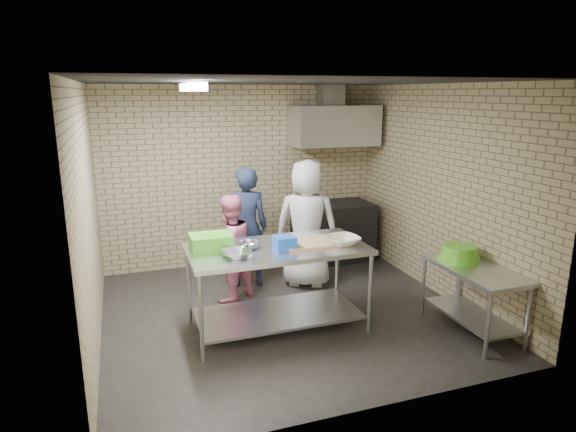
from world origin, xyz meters
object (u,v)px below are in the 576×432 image
object	(u,v)px
green_basin	(459,253)
green_crate	(211,242)
prep_table	(278,288)
woman_pink	(230,248)
woman_white	(307,224)
side_counter	(472,299)
bottle_red	(332,129)
blue_tub	(285,243)
man_navy	(246,227)
stove	(333,231)
bottle_green	(355,130)

from	to	relation	value
green_basin	green_crate	bearing A→B (deg)	167.26
prep_table	woman_pink	size ratio (longest dim) A/B	1.41
woman_white	woman_pink	bearing A→B (deg)	35.20
side_counter	woman_white	size ratio (longest dim) A/B	0.69
bottle_red	prep_table	bearing A→B (deg)	-125.66
woman_pink	blue_tub	bearing A→B (deg)	80.01
man_navy	blue_tub	bearing A→B (deg)	98.78
blue_tub	stove	bearing A→B (deg)	54.33
stove	side_counter	bearing A→B (deg)	-80.71
green_crate	man_navy	world-z (taller)	man_navy
bottle_green	green_basin	bearing A→B (deg)	-90.42
green_basin	woman_pink	distance (m)	2.74
bottle_red	bottle_green	world-z (taller)	bottle_red
green_crate	woman_pink	xyz separation A→B (m)	(0.38, 0.85, -0.37)
side_counter	woman_pink	size ratio (longest dim) A/B	0.88
bottle_green	man_navy	bearing A→B (deg)	-156.66
prep_table	woman_pink	distance (m)	1.04
bottle_green	woman_white	bearing A→B (deg)	-137.91
green_basin	man_navy	world-z (taller)	man_navy
green_basin	woman_white	bearing A→B (deg)	126.91
bottle_green	woman_white	size ratio (longest dim) A/B	0.09
green_basin	bottle_red	xyz separation A→B (m)	(-0.38, 2.74, 1.19)
bottle_red	woman_pink	distance (m)	2.68
man_navy	woman_white	bearing A→B (deg)	169.10
green_crate	woman_pink	world-z (taller)	woman_pink
green_crate	woman_white	world-z (taller)	woman_white
side_counter	stove	bearing A→B (deg)	99.29
stove	woman_pink	xyz separation A→B (m)	(-1.89, -1.04, 0.23)
blue_tub	woman_pink	distance (m)	1.18
bottle_red	man_navy	bearing A→B (deg)	-151.71
man_navy	green_crate	bearing A→B (deg)	67.82
prep_table	stove	distance (m)	2.55
man_navy	woman_pink	xyz separation A→B (m)	(-0.32, -0.41, -0.14)
bottle_green	woman_white	distance (m)	2.02
side_counter	man_navy	world-z (taller)	man_navy
prep_table	green_basin	bearing A→B (deg)	-13.78
prep_table	bottle_green	world-z (taller)	bottle_green
blue_tub	green_basin	xyz separation A→B (m)	(1.95, -0.39, -0.20)
green_crate	bottle_green	size ratio (longest dim) A/B	2.86
prep_table	woman_white	world-z (taller)	woman_white
green_basin	stove	bearing A→B (deg)	99.76
bottle_red	bottle_green	size ratio (longest dim) A/B	1.20
stove	man_navy	bearing A→B (deg)	-158.09
side_counter	prep_table	bearing A→B (deg)	159.85
stove	green_basin	world-z (taller)	green_basin
stove	green_crate	bearing A→B (deg)	-140.15
blue_tub	woman_pink	world-z (taller)	woman_pink
side_counter	woman_white	bearing A→B (deg)	123.48
bottle_red	man_navy	xyz separation A→B (m)	(-1.62, -0.87, -1.21)
woman_pink	woman_white	world-z (taller)	woman_white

